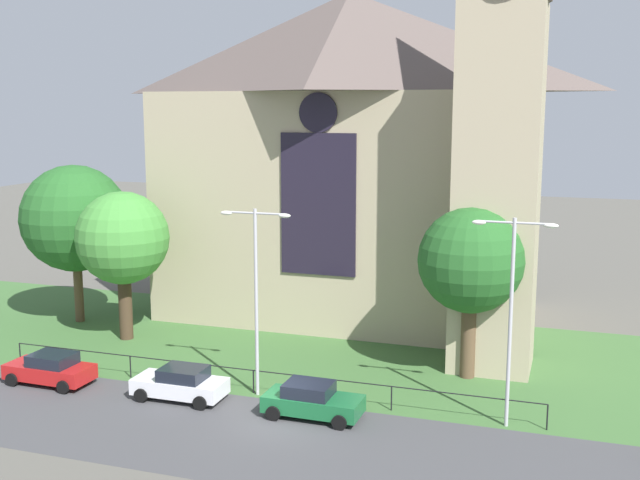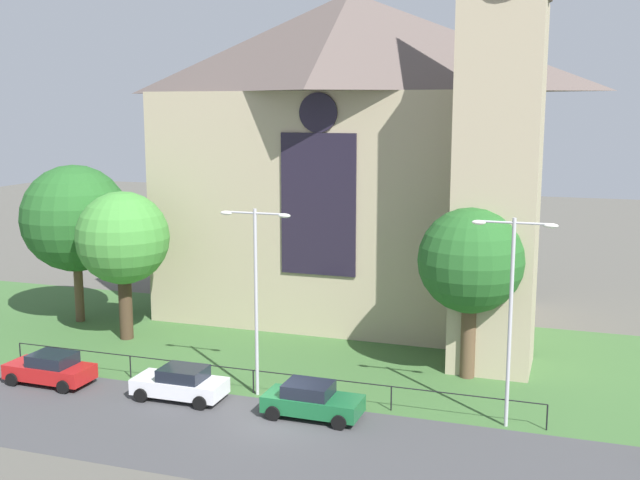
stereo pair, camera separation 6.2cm
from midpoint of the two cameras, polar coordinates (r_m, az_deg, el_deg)
The scene contains 13 objects.
ground at distance 42.73m, azimuth 2.11°, elevation -8.12°, with size 160.00×160.00×0.00m, color #56544C.
road_asphalt at distance 32.16m, azimuth -4.20°, elevation -14.33°, with size 120.00×8.00×0.01m, color #424244.
grass_verge at distance 40.92m, azimuth 1.30°, elevation -8.94°, with size 120.00×20.00×0.01m, color #3D6633.
church_building at distance 48.20m, azimuth 2.88°, elevation 6.37°, with size 23.20×16.20×26.00m.
iron_railing at distance 36.51m, azimuth -4.88°, elevation -9.73°, with size 26.27×0.07×1.13m.
tree_right_near at distance 37.91m, azimuth 11.06°, elevation -1.55°, with size 5.11×5.11×8.41m.
tree_left_far at distance 49.33m, azimuth -17.52°, elevation 1.52°, with size 6.48×6.48×9.69m.
tree_left_near at distance 44.92m, azimuth -14.26°, elevation 0.09°, with size 5.23×5.23×8.48m.
streetlamp_near at distance 35.08m, azimuth -4.69°, elevation -2.86°, with size 3.37×0.26×8.66m.
streetlamp_far at distance 32.40m, azimuth 13.92°, elevation -4.08°, with size 3.37×0.26×8.76m.
parked_car_red at distance 39.79m, azimuth -19.15°, elevation -8.92°, with size 4.24×2.10×1.51m.
parked_car_white at distance 36.32m, azimuth -10.16°, elevation -10.32°, with size 4.21×2.05×1.51m.
parked_car_green at distance 33.82m, azimuth -0.55°, elevation -11.70°, with size 4.22×2.06×1.51m.
Camera 2 is at (11.56, -28.99, 13.12)m, focal length 43.56 mm.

